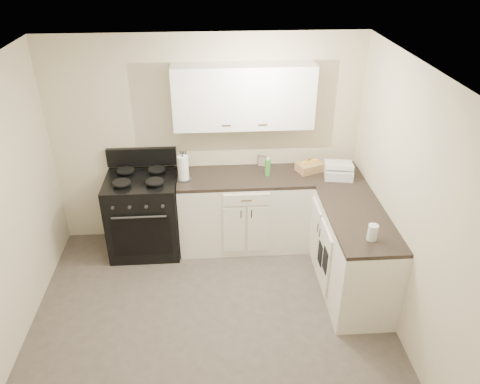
{
  "coord_description": "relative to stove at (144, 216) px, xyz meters",
  "views": [
    {
      "loc": [
        0.05,
        -3.29,
        3.45
      ],
      "look_at": [
        0.33,
        0.85,
        1.1
      ],
      "focal_mm": 35.0,
      "sensor_mm": 36.0,
      "label": 1
    }
  ],
  "objects": [
    {
      "name": "soap_bottle",
      "position": [
        1.46,
        0.02,
        0.58
      ],
      "size": [
        0.08,
        0.08,
        0.2
      ],
      "primitive_type": "cylinder",
      "rotation": [
        0.0,
        0.0,
        0.25
      ],
      "color": "#409338",
      "rests_on": "countertop_back"
    },
    {
      "name": "upper_cabinets",
      "position": [
        1.19,
        0.18,
        1.38
      ],
      "size": [
        1.55,
        0.3,
        0.7
      ],
      "primitive_type": "cube",
      "color": "white",
      "rests_on": "wall_back"
    },
    {
      "name": "wall_right",
      "position": [
        2.57,
        -1.48,
        0.79
      ],
      "size": [
        0.0,
        3.6,
        3.6
      ],
      "primitive_type": "plane",
      "rotation": [
        1.57,
        0.0,
        -1.57
      ],
      "color": "beige",
      "rests_on": "ground"
    },
    {
      "name": "oven_mitt_far",
      "position": [
        1.95,
        -0.83,
        -0.04
      ],
      "size": [
        0.02,
        0.15,
        0.26
      ],
      "primitive_type": "cube",
      "color": "black",
      "rests_on": "base_cabinets_right"
    },
    {
      "name": "glass_jar",
      "position": [
        2.27,
        -1.32,
        0.56
      ],
      "size": [
        0.12,
        0.12,
        0.16
      ],
      "primitive_type": "cylinder",
      "rotation": [
        0.0,
        0.0,
        0.35
      ],
      "color": "silver",
      "rests_on": "countertop_right"
    },
    {
      "name": "base_cabinets_back",
      "position": [
        1.19,
        0.02,
        -0.01
      ],
      "size": [
        1.55,
        0.6,
        0.9
      ],
      "primitive_type": "cube",
      "color": "white",
      "rests_on": "floor"
    },
    {
      "name": "wicker_basket",
      "position": [
        1.97,
        0.1,
        0.53
      ],
      "size": [
        0.36,
        0.3,
        0.1
      ],
      "primitive_type": "cube",
      "rotation": [
        0.0,
        0.0,
        0.38
      ],
      "color": "tan",
      "rests_on": "countertop_right"
    },
    {
      "name": "countertop_back",
      "position": [
        1.19,
        0.02,
        0.46
      ],
      "size": [
        1.55,
        0.6,
        0.04
      ],
      "primitive_type": "cube",
      "color": "black",
      "rests_on": "base_cabinets_back"
    },
    {
      "name": "ceiling",
      "position": [
        0.77,
        -1.48,
        2.04
      ],
      "size": [
        3.6,
        3.6,
        0.0
      ],
      "primitive_type": "plane",
      "color": "white",
      "rests_on": "wall_back"
    },
    {
      "name": "knife_block",
      "position": [
        0.5,
        0.09,
        0.59
      ],
      "size": [
        0.11,
        0.1,
        0.21
      ],
      "primitive_type": "cube",
      "rotation": [
        0.0,
        0.0,
        -0.14
      ],
      "color": "tan",
      "rests_on": "countertop_back"
    },
    {
      "name": "stove",
      "position": [
        0.0,
        0.0,
        0.0
      ],
      "size": [
        0.81,
        0.7,
        0.99
      ],
      "primitive_type": "cube",
      "color": "black",
      "rests_on": "floor"
    },
    {
      "name": "countertop_right",
      "position": [
        2.27,
        -0.63,
        0.46
      ],
      "size": [
        0.6,
        1.9,
        0.04
      ],
      "primitive_type": "cube",
      "color": "black",
      "rests_on": "base_cabinets_right"
    },
    {
      "name": "wall_back",
      "position": [
        0.77,
        0.32,
        0.79
      ],
      "size": [
        3.6,
        0.0,
        3.6
      ],
      "primitive_type": "plane",
      "rotation": [
        1.57,
        0.0,
        0.0
      ],
      "color": "beige",
      "rests_on": "ground"
    },
    {
      "name": "oven_mitt_near",
      "position": [
        1.95,
        -1.03,
        0.03
      ],
      "size": [
        0.02,
        0.15,
        0.26
      ],
      "primitive_type": "cube",
      "color": "black",
      "rests_on": "base_cabinets_right"
    },
    {
      "name": "paper_towel",
      "position": [
        0.5,
        -0.01,
        0.62
      ],
      "size": [
        0.16,
        0.16,
        0.29
      ],
      "primitive_type": "cylinder",
      "rotation": [
        0.0,
        0.0,
        -0.4
      ],
      "color": "white",
      "rests_on": "countertop_back"
    },
    {
      "name": "picture_frame",
      "position": [
        1.42,
        0.27,
        0.54
      ],
      "size": [
        0.11,
        0.06,
        0.13
      ],
      "primitive_type": "cube",
      "rotation": [
        -0.14,
        0.0,
        -0.33
      ],
      "color": "black",
      "rests_on": "countertop_back"
    },
    {
      "name": "floor",
      "position": [
        0.77,
        -1.48,
        -0.46
      ],
      "size": [
        3.6,
        3.6,
        0.0
      ],
      "primitive_type": "plane",
      "color": "#473F38",
      "rests_on": "ground"
    },
    {
      "name": "countertop_grill",
      "position": [
        2.27,
        -0.06,
        0.54
      ],
      "size": [
        0.36,
        0.34,
        0.11
      ],
      "primitive_type": "cube",
      "rotation": [
        0.0,
        0.0,
        -0.17
      ],
      "color": "white",
      "rests_on": "countertop_right"
    },
    {
      "name": "base_cabinets_right",
      "position": [
        2.27,
        -0.63,
        -0.01
      ],
      "size": [
        0.6,
        1.9,
        0.9
      ],
      "primitive_type": "cube",
      "color": "white",
      "rests_on": "floor"
    }
  ]
}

